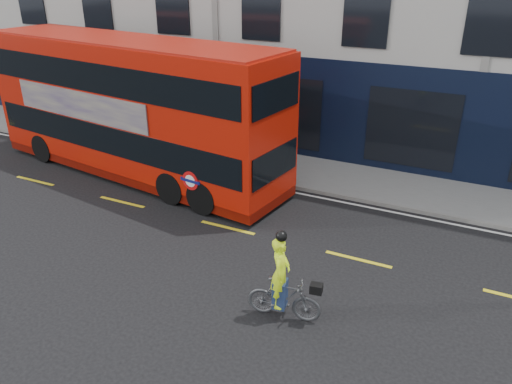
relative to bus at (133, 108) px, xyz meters
The scene contains 7 objects.
ground 4.67m from the bus, 74.37° to the right, with size 120.00×120.00×0.00m, color black.
pavement 3.80m from the bus, 68.60° to the left, with size 60.00×3.00×0.12m, color gray.
kerb 2.93m from the bus, 48.70° to the left, with size 60.00×0.12×0.13m, color slate.
road_edge_line 2.87m from the bus, 40.55° to the left, with size 58.00×0.10×0.01m, color silver.
lane_dashes 3.56m from the bus, 65.16° to the right, with size 58.00×0.12×0.01m, color gold, non-canonical shape.
bus is the anchor object (origin of this frame).
cyclist 9.92m from the bus, 33.27° to the right, with size 1.72×0.72×2.19m.
Camera 1 is at (10.51, -9.91, 7.27)m, focal length 35.00 mm.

